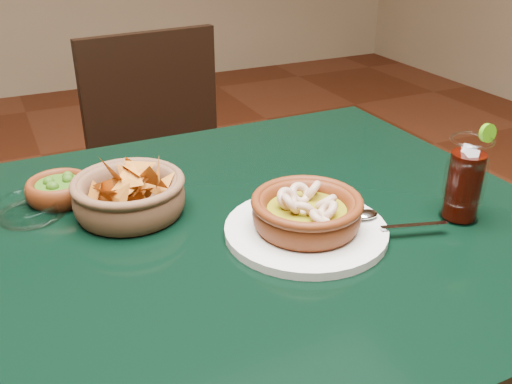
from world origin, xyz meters
name	(u,v)px	position (x,y,z in m)	size (l,w,h in m)	color
dining_table	(165,300)	(0.00, 0.00, 0.65)	(1.20, 0.80, 0.75)	black
dining_chair	(174,185)	(0.23, 0.71, 0.49)	(0.45, 0.45, 0.88)	black
shrimp_plate	(307,216)	(0.20, -0.07, 0.78)	(0.30, 0.24, 0.08)	silver
chip_basket	(129,195)	(-0.01, 0.11, 0.78)	(0.20, 0.20, 0.12)	brown
guacamole_ramekin	(59,189)	(-0.11, 0.20, 0.77)	(0.12, 0.12, 0.04)	#521F0B
cola_drink	(465,180)	(0.43, -0.12, 0.81)	(0.13, 0.13, 0.15)	white
glass_ashtray	(31,208)	(-0.15, 0.16, 0.76)	(0.12, 0.12, 0.03)	white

